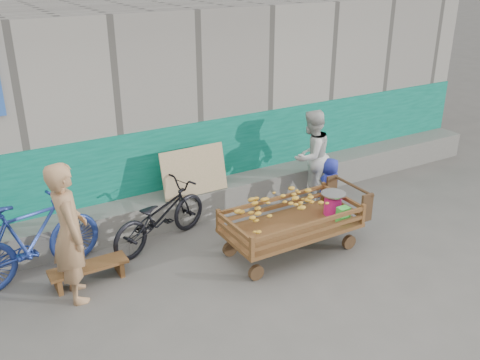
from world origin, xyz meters
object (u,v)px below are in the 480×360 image
vendor_man (70,233)px  bicycle_dark (160,216)px  woman (311,156)px  bicycle_blue (32,240)px  child (330,185)px  banana_cart (289,215)px  bench (89,269)px

vendor_man → bicycle_dark: bearing=-61.4°
vendor_man → bicycle_dark: vendor_man is taller
woman → vendor_man: bearing=-4.7°
vendor_man → bicycle_blue: size_ratio=0.96×
vendor_man → child: 4.00m
banana_cart → woman: size_ratio=1.31×
banana_cart → bench: banana_cart is taller
child → bicycle_blue: 4.32m
child → bicycle_blue: size_ratio=0.49×
banana_cart → bicycle_dark: 1.77m
woman → bicycle_dark: 2.67m
bench → bicycle_blue: 0.77m
bicycle_dark → woman: bearing=-107.7°
vendor_man → bicycle_blue: (-0.33, 0.66, -0.32)m
bicycle_dark → bicycle_blue: (-1.66, 0.00, 0.10)m
banana_cart → bicycle_dark: size_ratio=1.21×
child → bicycle_dark: (-2.64, 0.38, -0.01)m
banana_cart → bicycle_dark: bicycle_dark is taller
banana_cart → child: size_ratio=2.26×
banana_cart → bicycle_blue: 3.22m
banana_cart → bicycle_dark: (-1.37, 1.11, -0.14)m
bench → banana_cart: bearing=-15.0°
bench → bicycle_dark: 1.23m
banana_cart → vendor_man: (-2.70, 0.45, 0.28)m
banana_cart → child: child is taller
bench → child: size_ratio=1.09×
bench → woman: woman is taller
bicycle_blue → woman: bearing=-100.9°
bench → bicycle_dark: size_ratio=0.58×
bicycle_dark → bench: bearing=91.1°
bench → child: 3.78m
banana_cart → vendor_man: vendor_man is taller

